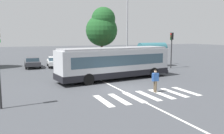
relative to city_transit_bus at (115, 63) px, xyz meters
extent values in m
plane|color=#424449|center=(-0.97, -4.05, -1.59)|extent=(160.00, 160.00, 0.00)
cylinder|color=black|center=(3.60, 1.66, -1.09)|extent=(1.03, 0.43, 1.00)
cylinder|color=black|center=(3.91, -0.67, -1.09)|extent=(1.03, 0.43, 1.00)
cylinder|color=black|center=(-3.50, 0.72, -1.09)|extent=(1.03, 0.43, 1.00)
cylinder|color=black|center=(-3.19, -1.61, -1.09)|extent=(1.03, 0.43, 1.00)
cube|color=silver|center=(-0.02, 0.00, 0.04)|extent=(11.43, 4.00, 2.55)
cube|color=black|center=(-0.02, 0.00, -0.96)|extent=(11.54, 4.04, 0.55)
cube|color=#3D5666|center=(-0.02, 0.00, 0.34)|extent=(10.10, 3.87, 0.96)
cube|color=#3D5666|center=(5.53, 0.73, 0.24)|extent=(0.33, 2.23, 1.63)
cube|color=black|center=(5.53, 0.73, 1.13)|extent=(0.31, 1.93, 0.28)
cube|color=#99999E|center=(-0.02, 0.00, 1.39)|extent=(10.96, 3.73, 0.16)
cube|color=#28282B|center=(5.64, 0.75, -1.16)|extent=(0.45, 2.54, 0.36)
cylinder|color=brown|center=(0.62, -5.88, -1.16)|extent=(0.16, 0.16, 0.85)
cylinder|color=brown|center=(0.60, -6.04, -1.16)|extent=(0.16, 0.16, 0.85)
cube|color=#2D569E|center=(0.61, -5.96, -0.44)|extent=(0.43, 0.30, 0.60)
cylinder|color=#2D569E|center=(0.37, -5.93, -0.47)|extent=(0.10, 0.10, 0.55)
cylinder|color=#2D569E|center=(0.84, -5.98, -0.47)|extent=(0.10, 0.10, 0.55)
sphere|color=tan|center=(0.61, -5.96, -0.03)|extent=(0.22, 0.22, 0.22)
sphere|color=black|center=(0.61, -5.96, 0.04)|extent=(0.19, 0.19, 0.19)
cylinder|color=black|center=(-7.44, 13.32, -1.27)|extent=(0.21, 0.64, 0.64)
cylinder|color=black|center=(-5.77, 13.29, -1.27)|extent=(0.21, 0.64, 0.64)
cylinder|color=black|center=(-7.50, 10.53, -1.27)|extent=(0.21, 0.64, 0.64)
cylinder|color=black|center=(-5.82, 10.50, -1.27)|extent=(0.21, 0.64, 0.64)
cube|color=#38383D|center=(-6.63, 11.91, -0.95)|extent=(1.91, 4.53, 0.52)
cube|color=#3D5666|center=(-6.64, 11.82, -0.47)|extent=(1.64, 2.19, 0.44)
cube|color=#38383D|center=(-6.64, 11.82, -0.28)|extent=(1.57, 2.01, 0.09)
cylinder|color=black|center=(-4.52, 12.98, -1.27)|extent=(0.25, 0.65, 0.64)
cylinder|color=black|center=(-2.85, 12.86, -1.27)|extent=(0.25, 0.65, 0.64)
cylinder|color=black|center=(-4.72, 10.20, -1.27)|extent=(0.25, 0.65, 0.64)
cylinder|color=black|center=(-3.05, 10.07, -1.27)|extent=(0.25, 0.65, 0.64)
cube|color=white|center=(-3.78, 11.53, -0.95)|extent=(2.15, 4.62, 0.52)
cube|color=#3D5666|center=(-3.79, 11.44, -0.47)|extent=(1.76, 2.27, 0.44)
cube|color=white|center=(-3.79, 11.44, -0.28)|extent=(1.67, 2.09, 0.09)
cylinder|color=black|center=(-2.00, 13.54, -1.27)|extent=(0.22, 0.65, 0.64)
cylinder|color=black|center=(-0.33, 13.49, -1.27)|extent=(0.22, 0.65, 0.64)
cylinder|color=black|center=(-2.09, 10.75, -1.27)|extent=(0.22, 0.65, 0.64)
cylinder|color=black|center=(-0.41, 10.70, -1.27)|extent=(0.22, 0.65, 0.64)
cube|color=#196B70|center=(-1.21, 12.12, -0.95)|extent=(1.95, 4.55, 0.52)
cube|color=#3D5666|center=(-1.21, 12.03, -0.47)|extent=(1.67, 2.21, 0.44)
cube|color=#196B70|center=(-1.21, 12.03, -0.28)|extent=(1.59, 2.03, 0.09)
cylinder|color=black|center=(0.78, 13.43, -1.27)|extent=(0.23, 0.65, 0.64)
cylinder|color=black|center=(2.45, 13.35, -1.27)|extent=(0.23, 0.65, 0.64)
cylinder|color=black|center=(0.64, 10.65, -1.27)|extent=(0.23, 0.65, 0.64)
cylinder|color=black|center=(2.31, 10.56, -1.27)|extent=(0.23, 0.65, 0.64)
cube|color=black|center=(1.55, 12.00, -0.95)|extent=(2.05, 4.59, 0.52)
cube|color=#3D5666|center=(1.54, 11.91, -0.47)|extent=(1.71, 2.24, 0.44)
cube|color=black|center=(1.54, 11.91, -0.28)|extent=(1.63, 2.06, 0.09)
cylinder|color=black|center=(3.50, 13.06, -1.27)|extent=(0.25, 0.65, 0.64)
cylinder|color=black|center=(5.17, 12.94, -1.27)|extent=(0.25, 0.65, 0.64)
cylinder|color=black|center=(3.30, 10.28, -1.27)|extent=(0.25, 0.65, 0.64)
cylinder|color=black|center=(4.97, 10.15, -1.27)|extent=(0.25, 0.65, 0.64)
cube|color=#AD1E1E|center=(4.23, 11.61, -0.95)|extent=(2.14, 4.62, 0.52)
cube|color=#3D5666|center=(4.23, 11.52, -0.47)|extent=(1.75, 2.27, 0.44)
cube|color=#AD1E1E|center=(4.23, 11.52, -0.28)|extent=(1.67, 2.09, 0.09)
cylinder|color=#463707|center=(-9.60, -5.79, 2.60)|extent=(0.04, 0.20, 0.20)
cylinder|color=green|center=(-9.60, -5.79, 2.30)|extent=(0.04, 0.20, 0.20)
cylinder|color=#28282B|center=(9.80, 4.22, 0.24)|extent=(0.14, 0.14, 3.66)
cube|color=black|center=(9.80, 4.22, 2.53)|extent=(0.28, 0.32, 0.90)
cylinder|color=red|center=(9.63, 4.22, 2.80)|extent=(0.04, 0.20, 0.20)
cylinder|color=#463707|center=(9.63, 4.22, 2.50)|extent=(0.04, 0.20, 0.20)
cylinder|color=#093B10|center=(9.63, 4.22, 2.20)|extent=(0.04, 0.20, 0.20)
cylinder|color=#28282B|center=(6.50, 6.53, -0.44)|extent=(0.12, 0.12, 2.30)
cylinder|color=#28282B|center=(10.32, 6.53, -0.44)|extent=(0.12, 0.12, 2.30)
cube|color=slate|center=(8.41, 7.23, -0.32)|extent=(3.67, 0.04, 1.93)
cylinder|color=#2D6670|center=(8.41, 6.53, 0.89)|extent=(3.90, 1.54, 1.54)
cube|color=#4C3823|center=(8.41, 6.53, -1.14)|extent=(3.06, 0.36, 0.08)
cylinder|color=#939399|center=(5.04, 7.42, 3.53)|extent=(0.20, 0.20, 10.24)
cylinder|color=brown|center=(4.75, 16.12, 0.03)|extent=(0.36, 0.36, 3.23)
sphere|color=#1E5123|center=(4.75, 16.12, 3.47)|extent=(5.20, 5.20, 5.20)
sphere|color=#1E5123|center=(4.96, 15.80, 5.28)|extent=(3.90, 3.90, 3.90)
cube|color=silver|center=(-3.77, -6.60, -1.58)|extent=(0.45, 2.97, 0.01)
cube|color=silver|center=(-2.65, -6.60, -1.58)|extent=(0.45, 2.97, 0.01)
cube|color=silver|center=(-1.53, -6.60, -1.58)|extent=(0.45, 2.97, 0.01)
cube|color=silver|center=(-0.41, -6.60, -1.58)|extent=(0.45, 2.97, 0.01)
cube|color=silver|center=(0.71, -6.60, -1.58)|extent=(0.45, 2.97, 0.01)
cube|color=silver|center=(1.84, -6.60, -1.58)|extent=(0.45, 2.97, 0.01)
cube|color=silver|center=(2.96, -6.60, -1.58)|extent=(0.45, 2.97, 0.01)
cube|color=silver|center=(-1.46, -2.05, -1.58)|extent=(0.16, 24.00, 0.01)
camera|label=1|loc=(-9.03, -20.25, 2.58)|focal=37.40mm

